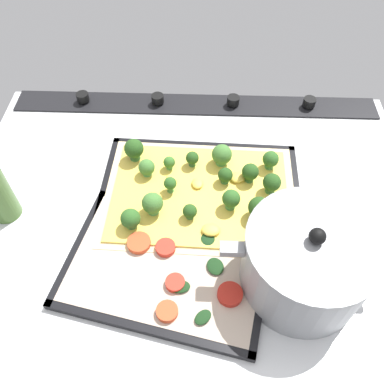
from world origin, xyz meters
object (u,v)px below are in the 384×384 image
baking_tray_front (200,198)px  broccoli_pizza (200,191)px  baking_tray_back (167,266)px  cooking_pot (306,262)px  veggie_pizza_back (169,265)px

baking_tray_front → broccoli_pizza: bearing=-101.8°
baking_tray_back → cooking_pot: size_ratio=1.41×
baking_tray_back → veggie_pizza_back: size_ratio=1.08×
broccoli_pizza → veggie_pizza_back: 15.83cm
broccoli_pizza → baking_tray_back: 15.74cm
baking_tray_front → broccoli_pizza: (-0.08, -0.37, 1.74)cm
broccoli_pizza → cooking_pot: cooking_pot is taller
baking_tray_back → broccoli_pizza: bearing=-109.1°
baking_tray_back → cooking_pot: 22.22cm
broccoli_pizza → cooking_pot: (-16.23, 16.52, 4.13)cm
broccoli_pizza → baking_tray_back: bearing=70.9°
cooking_pot → baking_tray_front: bearing=-44.7°
broccoli_pizza → veggie_pizza_back: broccoli_pizza is taller
baking_tray_front → baking_tray_back: 15.28cm
baking_tray_front → cooking_pot: bearing=135.3°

